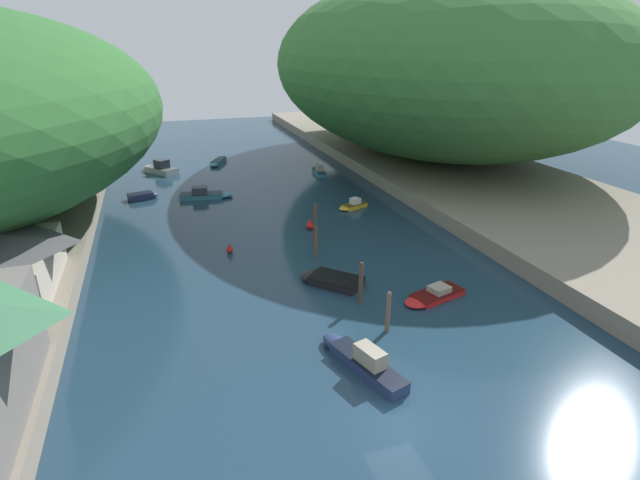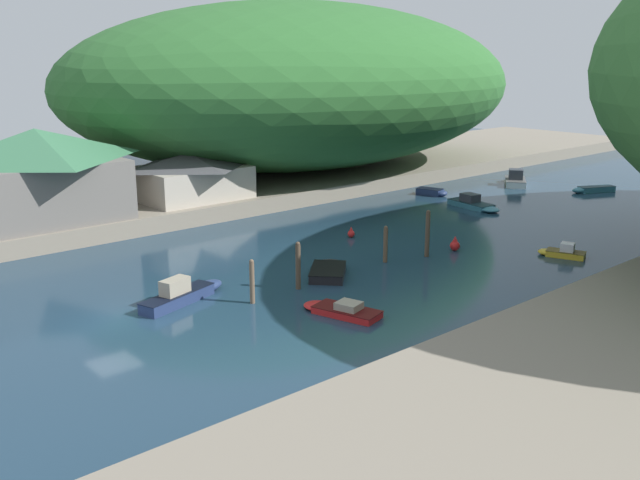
% 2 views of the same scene
% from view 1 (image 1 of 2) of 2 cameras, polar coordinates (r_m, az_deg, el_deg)
% --- Properties ---
extents(water_surface, '(130.00, 130.00, 0.00)m').
position_cam_1_polar(water_surface, '(49.18, -6.69, 2.74)').
color(water_surface, '#1E384C').
rests_on(water_surface, ground).
extents(right_bank, '(22.00, 120.00, 1.42)m').
position_cam_1_polar(right_bank, '(59.57, 18.78, 5.87)').
color(right_bank, gray).
rests_on(right_bank, ground).
extents(hillside_right, '(40.86, 57.20, 22.81)m').
position_cam_1_polar(hillside_right, '(70.62, 13.35, 18.83)').
color(hillside_right, '#387033').
rests_on(hillside_right, right_bank).
extents(boat_cabin_cruiser, '(4.86, 2.76, 0.79)m').
position_cam_1_polar(boat_cabin_cruiser, '(34.25, 12.77, -6.21)').
color(boat_cabin_cruiser, red).
rests_on(boat_cabin_cruiser, water_surface).
extents(boat_near_quay, '(2.99, 6.37, 1.56)m').
position_cam_1_polar(boat_near_quay, '(27.09, 4.62, -13.42)').
color(boat_near_quay, navy).
rests_on(boat_near_quay, water_surface).
extents(boat_small_dinghy, '(3.34, 2.11, 0.67)m').
position_cam_1_polar(boat_small_dinghy, '(57.40, -19.46, 4.79)').
color(boat_small_dinghy, navy).
rests_on(boat_small_dinghy, water_surface).
extents(boat_white_cruiser, '(1.46, 4.77, 1.21)m').
position_cam_1_polar(boat_white_cruiser, '(64.66, -0.18, 7.95)').
color(boat_white_cruiser, teal).
rests_on(boat_white_cruiser, water_surface).
extents(boat_far_right_bank, '(3.01, 4.83, 0.59)m').
position_cam_1_polar(boat_far_right_bank, '(70.87, -11.66, 8.70)').
color(boat_far_right_bank, teal).
rests_on(boat_far_right_bank, water_surface).
extents(boat_mid_channel, '(4.89, 5.65, 1.76)m').
position_cam_1_polar(boat_mid_channel, '(68.32, -17.91, 7.79)').
color(boat_mid_channel, white).
rests_on(boat_mid_channel, water_surface).
extents(boat_red_skiff, '(4.59, 4.69, 0.59)m').
position_cam_1_polar(boat_red_skiff, '(35.47, 1.04, -4.52)').
color(boat_red_skiff, black).
rests_on(boat_red_skiff, water_surface).
extents(boat_navy_launch, '(3.43, 2.28, 1.02)m').
position_cam_1_polar(boat_navy_launch, '(51.10, 3.72, 3.96)').
color(boat_navy_launch, gold).
rests_on(boat_navy_launch, water_surface).
extents(boat_yellow_tender, '(5.85, 2.59, 1.25)m').
position_cam_1_polar(boat_yellow_tender, '(55.83, -12.86, 5.10)').
color(boat_yellow_tender, teal).
rests_on(boat_yellow_tender, water_surface).
extents(mooring_post_nearest, '(0.29, 0.29, 2.63)m').
position_cam_1_polar(mooring_post_nearest, '(29.75, 7.79, -8.09)').
color(mooring_post_nearest, brown).
rests_on(mooring_post_nearest, water_surface).
extents(mooring_post_second, '(0.31, 0.31, 2.97)m').
position_cam_1_polar(mooring_post_second, '(32.44, 4.69, -4.89)').
color(mooring_post_second, '#4C3D2D').
rests_on(mooring_post_second, water_surface).
extents(mooring_post_fourth, '(0.30, 0.30, 2.56)m').
position_cam_1_polar(mooring_post_fourth, '(39.30, -0.47, -0.17)').
color(mooring_post_fourth, brown).
rests_on(mooring_post_fourth, water_surface).
extents(mooring_post_farthest, '(0.32, 0.32, 3.35)m').
position_cam_1_polar(mooring_post_farthest, '(42.29, -0.57, 2.05)').
color(mooring_post_farthest, '#4C3D2D').
rests_on(mooring_post_farthest, water_surface).
extents(channel_buoy_near, '(0.72, 0.72, 1.08)m').
position_cam_1_polar(channel_buoy_near, '(45.24, -1.18, 1.71)').
color(channel_buoy_near, red).
rests_on(channel_buoy_near, water_surface).
extents(channel_buoy_far, '(0.55, 0.55, 0.83)m').
position_cam_1_polar(channel_buoy_far, '(41.01, -10.28, -1.02)').
color(channel_buoy_far, red).
rests_on(channel_buoy_far, water_surface).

